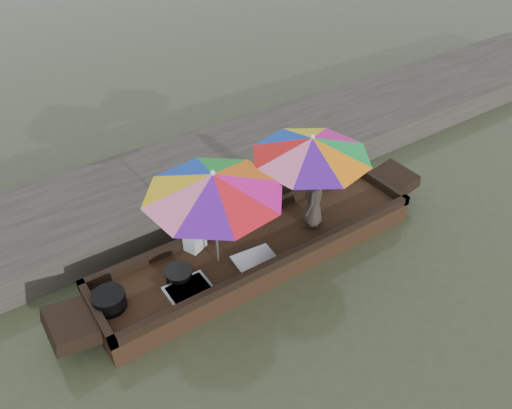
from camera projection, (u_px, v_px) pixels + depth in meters
water at (260, 259)px, 7.64m from camera, size 80.00×80.00×0.00m
dock at (190, 179)px, 8.93m from camera, size 22.00×2.20×0.50m
boat_hull at (260, 251)px, 7.54m from camera, size 5.10×1.20×0.35m
cooking_pot at (109, 301)px, 6.38m from camera, size 0.43×0.43×0.23m
tray_crayfish at (188, 290)px, 6.61m from camera, size 0.60×0.41×0.09m
tray_scallop at (255, 260)px, 7.09m from camera, size 0.63×0.47×0.06m
charcoal_grill at (179, 276)px, 6.77m from camera, size 0.36×0.36×0.17m
supply_bag at (195, 241)px, 7.26m from camera, size 0.34×0.31×0.26m
vendor at (314, 199)px, 7.48m from camera, size 0.57×0.55×0.98m
umbrella_bow at (216, 219)px, 6.64m from camera, size 2.31×2.31×1.55m
umbrella_stern at (309, 181)px, 7.35m from camera, size 2.03×2.03×1.55m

